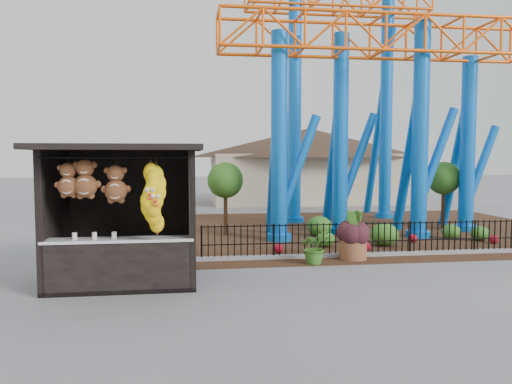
{
  "coord_description": "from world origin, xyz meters",
  "views": [
    {
      "loc": [
        -1.56,
        -10.52,
        2.88
      ],
      "look_at": [
        0.09,
        1.5,
        2.0
      ],
      "focal_mm": 35.0,
      "sensor_mm": 36.0,
      "label": 1
    }
  ],
  "objects": [
    {
      "name": "landscaping",
      "position": [
        4.65,
        5.35,
        0.33
      ],
      "size": [
        7.61,
        3.58,
        0.73
      ],
      "color": "#2F601C",
      "rests_on": "mulch_bed"
    },
    {
      "name": "terracotta_planter",
      "position": [
        2.98,
        2.7,
        0.31
      ],
      "size": [
        0.99,
        0.99,
        0.63
      ],
      "primitive_type": "cylinder",
      "rotation": [
        0.0,
        0.0,
        0.39
      ],
      "color": "brown",
      "rests_on": "ground"
    },
    {
      "name": "ground",
      "position": [
        0.0,
        0.0,
        0.0
      ],
      "size": [
        120.0,
        120.0,
        0.0
      ],
      "primitive_type": "plane",
      "color": "slate",
      "rests_on": "ground"
    },
    {
      "name": "curb",
      "position": [
        4.0,
        3.0,
        0.06
      ],
      "size": [
        18.0,
        0.18,
        0.12
      ],
      "primitive_type": "cube",
      "color": "gray",
      "rests_on": "ground"
    },
    {
      "name": "planter_foliage",
      "position": [
        2.98,
        2.7,
        0.95
      ],
      "size": [
        0.7,
        0.7,
        0.64
      ],
      "primitive_type": "ellipsoid",
      "color": "#311319",
      "rests_on": "terracotta_planter"
    },
    {
      "name": "roller_coaster",
      "position": [
        5.12,
        8.23,
        6.44
      ],
      "size": [
        11.0,
        6.37,
        10.82
      ],
      "color": "blue",
      "rests_on": "ground"
    },
    {
      "name": "mulch_bed",
      "position": [
        4.0,
        8.0,
        0.01
      ],
      "size": [
        18.0,
        12.0,
        0.02
      ],
      "primitive_type": "cube",
      "color": "#331E11",
      "rests_on": "ground"
    },
    {
      "name": "picket_fence",
      "position": [
        4.9,
        3.0,
        0.5
      ],
      "size": [
        12.2,
        0.06,
        1.0
      ],
      "primitive_type": null,
      "color": "black",
      "rests_on": "ground"
    },
    {
      "name": "pavilion",
      "position": [
        6.0,
        20.0,
        3.07
      ],
      "size": [
        15.0,
        15.0,
        4.8
      ],
      "color": "#BFAD8C",
      "rests_on": "ground"
    },
    {
      "name": "prize_booth",
      "position": [
        -2.99,
        0.9,
        1.53
      ],
      "size": [
        3.5,
        3.4,
        3.12
      ],
      "color": "black",
      "rests_on": "ground"
    },
    {
      "name": "potted_plant",
      "position": [
        1.78,
        2.26,
        0.46
      ],
      "size": [
        0.94,
        0.85,
        0.93
      ],
      "primitive_type": "imported",
      "rotation": [
        0.0,
        0.0,
        0.16
      ],
      "color": "#235418",
      "rests_on": "ground"
    }
  ]
}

